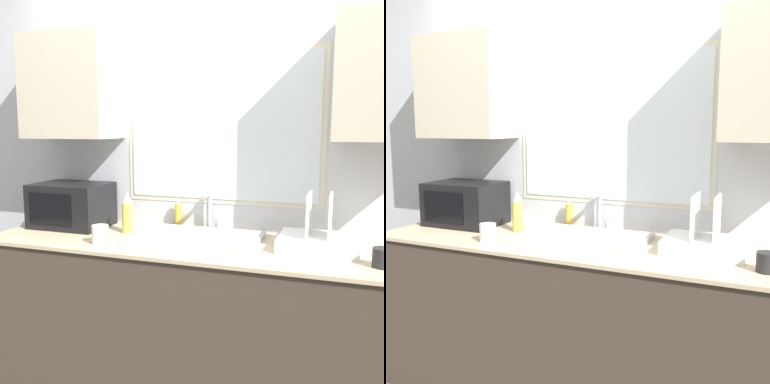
# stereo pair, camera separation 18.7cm
# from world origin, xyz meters

# --- Properties ---
(countertop) EXTENTS (2.45, 0.69, 0.92)m
(countertop) POSITION_xyz_m (0.00, 0.33, 0.46)
(countertop) COLOR #42382D
(countertop) RESTS_ON ground_plane
(wall_back) EXTENTS (6.00, 0.38, 2.60)m
(wall_back) POSITION_xyz_m (0.00, 0.66, 1.40)
(wall_back) COLOR silver
(wall_back) RESTS_ON ground_plane
(sink_basin) EXTENTS (0.70, 0.44, 0.03)m
(sink_basin) POSITION_xyz_m (-0.06, 0.37, 0.94)
(sink_basin) COLOR #B2B2B7
(sink_basin) RESTS_ON countertop
(faucet) EXTENTS (0.08, 0.16, 0.24)m
(faucet) POSITION_xyz_m (-0.05, 0.60, 1.06)
(faucet) COLOR #99999E
(faucet) RESTS_ON countertop
(microwave) EXTENTS (0.45, 0.35, 0.27)m
(microwave) POSITION_xyz_m (-0.91, 0.45, 1.06)
(microwave) COLOR black
(microwave) RESTS_ON countertop
(dish_rack) EXTENTS (0.40, 0.31, 0.29)m
(dish_rack) POSITION_xyz_m (0.59, 0.40, 0.98)
(dish_rack) COLOR white
(dish_rack) RESTS_ON countertop
(spray_bottle) EXTENTS (0.06, 0.06, 0.24)m
(spray_bottle) POSITION_xyz_m (-0.50, 0.41, 1.04)
(spray_bottle) COLOR #D8CC4C
(spray_bottle) RESTS_ON countertop
(soap_bottle) EXTENTS (0.04, 0.04, 0.17)m
(soap_bottle) POSITION_xyz_m (-0.26, 0.62, 1.00)
(soap_bottle) COLOR gold
(soap_bottle) RESTS_ON countertop
(mug_near_sink) EXTENTS (0.12, 0.09, 0.10)m
(mug_near_sink) POSITION_xyz_m (-0.52, 0.14, 0.97)
(mug_near_sink) COLOR white
(mug_near_sink) RESTS_ON countertop
(mug_by_rack) EXTENTS (0.12, 0.09, 0.09)m
(mug_by_rack) POSITION_xyz_m (0.88, 0.19, 0.97)
(mug_by_rack) COLOR #262628
(mug_by_rack) RESTS_ON countertop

